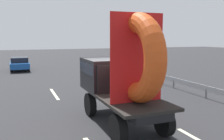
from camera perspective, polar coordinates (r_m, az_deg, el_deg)
ground_plane at (r=10.32m, az=0.20°, el=-11.01°), size 120.00×120.00×0.00m
flatbed_truck at (r=9.25m, az=1.97°, el=-0.95°), size 2.02×5.14×4.12m
distant_sedan at (r=26.05m, az=-21.05°, el=1.50°), size 1.77×4.14×1.35m
guardrail at (r=17.50m, az=11.61°, el=-1.61°), size 0.10×11.68×0.71m
lane_dash_left_far at (r=14.68m, az=-13.50°, el=-5.53°), size 0.16×2.96×0.01m
lane_dash_right_far at (r=15.94m, az=-1.57°, el=-4.27°), size 0.16×2.00×0.01m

